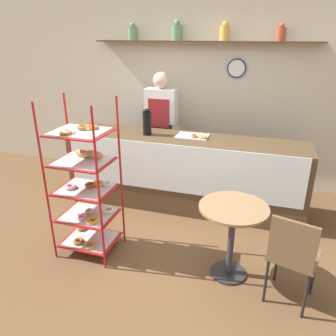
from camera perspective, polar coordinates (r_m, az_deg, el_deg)
The scene contains 9 objects.
ground_plane at distance 3.68m, azimuth -1.79°, elevation -14.00°, with size 14.00×14.00×0.00m, color brown.
back_wall at distance 5.05m, azimuth 6.03°, elevation 13.00°, with size 10.00×0.30×2.70m.
display_counter at distance 4.32m, azimuth 2.73°, elevation -0.77°, with size 3.08×0.65×0.96m.
pastry_rack at distance 3.40m, azimuth -14.09°, elevation -3.12°, with size 0.60×0.49×1.64m.
person_worker at distance 4.85m, azimuth -1.15°, elevation 7.41°, with size 0.45×0.23×1.69m.
cafe_table at distance 3.10m, azimuth 11.14°, elevation -9.68°, with size 0.63×0.63×0.75m.
cafe_chair at distance 2.92m, azimuth 20.93°, elevation -13.59°, with size 0.47×0.47×0.87m.
coffee_carafe at distance 4.25m, azimuth -3.67°, elevation 7.98°, with size 0.11×0.11×0.34m.
donut_tray_counter at distance 4.18m, azimuth 4.85°, elevation 5.59°, with size 0.40×0.29×0.05m.
Camera 1 is at (0.99, -2.79, 2.18)m, focal length 35.00 mm.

